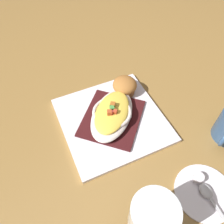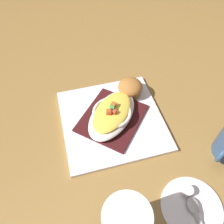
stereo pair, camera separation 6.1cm
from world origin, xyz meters
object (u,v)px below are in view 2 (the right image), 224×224
Objects in this scene: spoon at (194,208)px; stemmed_glass at (126,223)px; gratin_dish at (112,113)px; creamer_saucer at (192,207)px; muffin at (130,88)px; creamer_cup_0 at (188,191)px; square_plate at (112,120)px.

stemmed_glass is at bearing 167.81° from spoon.
gratin_dish is 0.29m from creamer_saucer.
muffin is 2.96× the size of creamer_cup_0.
stemmed_glass reaches higher than spoon.
muffin is 0.53× the size of creamer_saucer.
creamer_cup_0 is at bearing 72.63° from spoon.
square_plate is at bearing 97.10° from spoon.
spoon reaches higher than square_plate.
spoon is at bearing -107.37° from creamer_cup_0.
creamer_saucer is (0.04, -0.29, -0.00)m from square_plate.
stemmed_glass reaches higher than creamer_saucer.
creamer_saucer is at bearing -82.41° from square_plate.
creamer_saucer is at bearing -98.83° from muffin.
stemmed_glass is at bearing -114.39° from square_plate.
square_plate is 1.30× the size of gratin_dish.
creamer_cup_0 is at bearing -79.60° from gratin_dish.
muffin is (0.09, 0.05, 0.03)m from square_plate.
gratin_dish is at bearing 100.40° from creamer_cup_0.
square_plate is at bearing 100.39° from creamer_cup_0.
spoon is 0.04m from creamer_cup_0.
muffin is 0.69× the size of spoon.
muffin is 0.49× the size of stemmed_glass.
muffin is at bearing 56.35° from stemmed_glass.
creamer_saucer is at bearing -107.37° from creamer_cup_0.
creamer_saucer is 0.03m from creamer_cup_0.
square_plate is 0.29m from spoon.
spoon is at bearing -82.89° from gratin_dish.
muffin is at bearing 81.99° from creamer_cup_0.
spoon is at bearing -12.19° from stemmed_glass.
stemmed_glass is (-0.21, -0.31, 0.06)m from muffin.
stemmed_glass is 0.18m from creamer_cup_0.
spoon is (0.15, -0.03, -0.08)m from stemmed_glass.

